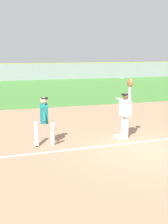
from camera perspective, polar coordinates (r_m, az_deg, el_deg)
The scene contains 11 objects.
ground_plane at distance 10.22m, azimuth 11.82°, elevation -7.16°, with size 80.14×80.14×0.00m, color tan.
outfield_grass at distance 26.74m, azimuth -6.89°, elevation 4.41°, with size 53.89×18.05×0.01m, color #478438.
chalk_foul_line at distance 9.72m, azimuth -12.92°, elevation -8.16°, with size 12.00×0.10×0.01m, color white.
first_base at distance 11.51m, azimuth 6.99°, elevation -4.69°, with size 0.38×0.38×0.08m, color white.
fielder at distance 11.21m, azimuth 7.99°, elevation 0.53°, with size 0.36×0.89×2.28m.
runner at distance 10.29m, azimuth -7.65°, elevation -1.14°, with size 0.74×0.85×1.72m.
baseball at distance 11.18m, azimuth 7.36°, elevation 6.49°, with size 0.07×0.07×0.07m, color white.
outfield_fence at distance 35.53m, azimuth -9.63°, elevation 7.63°, with size 53.97×0.08×1.97m.
parked_car_blue at distance 38.88m, azimuth -10.90°, elevation 7.43°, with size 4.42×2.15×1.25m.
parked_car_black at distance 40.29m, azimuth -2.62°, elevation 7.76°, with size 4.51×2.34×1.25m.
parked_car_red at distance 41.92m, azimuth 4.77°, elevation 7.87°, with size 4.53×2.38×1.25m.
Camera 1 is at (-4.81, -8.43, 3.21)m, focal length 47.68 mm.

